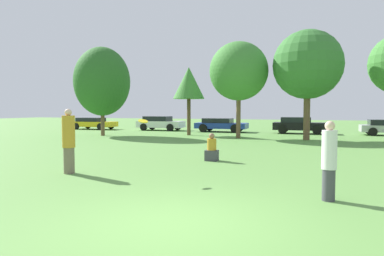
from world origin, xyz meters
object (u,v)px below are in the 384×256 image
Objects in this scene: person_thrower at (69,141)px; parked_car_yellow at (93,123)px; person_catcher at (329,161)px; tree_1 at (189,83)px; tree_3 at (308,65)px; parked_car_blue at (221,124)px; frisbee at (143,121)px; tree_0 at (102,82)px; parked_car_white at (160,123)px; parked_car_black at (299,125)px; tree_2 at (239,71)px; bystander_sitting at (212,150)px.

person_thrower is 23.40m from parked_car_yellow.
tree_1 reaches higher than person_catcher.
tree_3 reaches higher than parked_car_blue.
frisbee is at bearing -106.25° from tree_3.
tree_0 is 6.28m from tree_1.
tree_3 is at bearing 73.75° from frisbee.
parked_car_white is at bearing -51.40° from person_catcher.
person_catcher is 21.93m from parked_car_blue.
parked_car_black reaches higher than parked_car_white.
tree_1 reaches higher than parked_car_white.
parked_car_yellow is 1.07× the size of parked_car_black.
person_thrower is 19.84m from parked_car_blue.
frisbee is at bearing -52.12° from tree_0.
tree_0 reaches higher than person_thrower.
person_thrower reaches higher than person_catcher.
tree_1 is (-8.95, 16.16, 2.98)m from person_catcher.
parked_car_white is 1.03× the size of parked_car_black.
tree_2 is 16.58m from parked_car_yellow.
tree_0 reaches higher than parked_car_blue.
parked_car_yellow is at bearing -178.65° from parked_car_black.
person_catcher is 0.24× the size of tree_3.
frisbee is 0.06× the size of tree_1.
parked_car_blue is at bearing 103.43° from bystander_sitting.
bystander_sitting is 22.59m from parked_car_yellow.
bystander_sitting is at bearing -98.97° from parked_car_black.
person_thrower is 15.24m from tree_0.
parked_car_blue is at bearing 141.04° from tree_3.
person_thrower is 0.28× the size of tree_3.
tree_2 is at bearing -34.89° from parked_car_white.
tree_2 is 1.47× the size of parked_car_yellow.
person_catcher is at bearing -61.02° from tree_1.
tree_3 reaches higher than person_thrower.
parked_car_black reaches higher than parked_car_yellow.
bystander_sitting is at bearing -76.45° from parked_car_blue.
person_thrower is 0.38× the size of tree_1.
tree_0 reaches higher than frisbee.
person_thrower is at bearing 0.00° from person_catcher.
person_thrower is 2.50m from frisbee.
parked_car_blue is at bearing -2.01° from parked_car_white.
tree_2 reaches higher than frisbee.
frisbee reaches higher than parked_car_black.
tree_1 is at bearing -106.19° from parked_car_blue.
tree_0 is at bearing -49.73° from parked_car_yellow.
parked_car_yellow is 1.03× the size of parked_car_white.
tree_3 is 1.57× the size of parked_car_yellow.
tree_1 is 1.20× the size of parked_car_white.
tree_3 reaches higher than parked_car_white.
tree_1 is at bearing -19.41° from parked_car_yellow.
parked_car_white is 12.13m from parked_car_black.
tree_1 reaches higher than parked_car_black.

